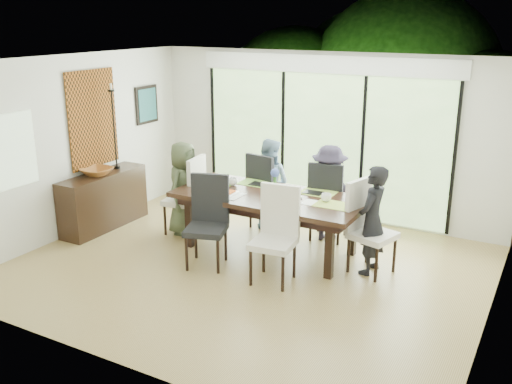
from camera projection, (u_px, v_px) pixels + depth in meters
The scene contains 62 objects.
floor at pixel (247, 269), 7.61m from camera, with size 6.00×5.00×0.01m, color olive.
ceiling at pixel (246, 61), 6.81m from camera, with size 6.00×5.00×0.01m, color white.
wall_back at pixel (323, 136), 9.31m from camera, with size 6.00×0.02×2.70m, color silver.
wall_front at pixel (108, 234), 5.11m from camera, with size 6.00×0.02×2.70m, color beige.
wall_left at pixel (74, 146), 8.60m from camera, with size 0.02×5.00×2.70m, color white.
wall_right at pixel (502, 208), 5.82m from camera, with size 0.02×5.00×2.70m, color white.
glass_doors at pixel (321, 145), 9.32m from camera, with size 4.20×0.02×2.30m, color #598C3F.
blinds_header at pixel (324, 64), 8.93m from camera, with size 4.40×0.06×0.28m, color white.
mullion_a at pixel (213, 133), 10.28m from camera, with size 0.05×0.04×2.30m, color black.
mullion_b at pixel (283, 141), 9.63m from camera, with size 0.05×0.04×2.30m, color black.
mullion_c at pixel (362, 150), 8.99m from camera, with size 0.05×0.04×2.30m, color black.
mullion_d at pixel (454, 160), 8.34m from camera, with size 0.05×0.04×2.30m, color black.
side_window at pixel (7, 152), 7.53m from camera, with size 0.02×0.90×1.00m, color #8CAD7F.
deck at pixel (339, 202), 10.47m from camera, with size 6.00×1.80×0.10m, color #513222.
rail_top at pixel (355, 161), 10.96m from camera, with size 6.00×0.08×0.06m, color brown.
foliage_left at pixel (294, 102), 12.36m from camera, with size 3.20×3.20×3.20m, color #14380F.
foliage_mid at pixel (403, 88), 11.74m from camera, with size 4.00×4.00×4.00m, color #14380F.
foliage_right at pixel (487, 128), 10.40m from camera, with size 2.80×2.80×2.80m, color #14380F.
foliage_far at pixel (367, 90), 12.84m from camera, with size 3.60×3.60×3.60m, color #14380F.
table_top at pixel (270, 197), 7.96m from camera, with size 2.68×1.23×0.07m, color black.
table_apron at pixel (270, 204), 7.99m from camera, with size 2.45×1.00×0.11m, color black.
table_leg_fl at pixel (190, 222), 8.22m from camera, with size 0.10×0.10×0.77m, color black.
table_leg_fr at pixel (329, 250), 7.23m from camera, with size 0.10×0.10×0.77m, color black.
table_leg_bl at pixel (221, 205), 8.94m from camera, with size 0.10×0.10×0.77m, color black.
table_leg_br at pixel (353, 229), 7.95m from camera, with size 0.10×0.10×0.77m, color black.
chair_left_end at pixel (183, 194), 8.71m from camera, with size 0.51×0.51×1.23m, color silver, non-canonical shape.
chair_right_end at pixel (373, 228), 7.32m from camera, with size 0.51×0.51×1.23m, color white, non-canonical shape.
chair_far_left at pixel (269, 190), 8.94m from camera, with size 0.51×0.51×1.23m, color black, non-canonical shape.
chair_far_right at pixel (329, 199), 8.47m from camera, with size 0.51×0.51×1.23m, color black, non-canonical shape.
chair_near_left at pixel (206, 223), 7.52m from camera, with size 0.51×0.51×1.23m, color black, non-canonical shape.
chair_near_right at pixel (273, 236), 7.06m from camera, with size 0.51×0.51×1.23m, color white, non-canonical shape.
person_left_end at pixel (184, 188), 8.67m from camera, with size 0.67×0.42×1.44m, color #444D33.
person_right_end at pixel (372, 220), 7.30m from camera, with size 0.67×0.42×1.44m, color black.
person_far_left at pixel (269, 184), 8.89m from camera, with size 0.67×0.42×1.44m, color #7492A8.
person_far_right at pixel (329, 193), 8.43m from camera, with size 0.67×0.42×1.44m, color #282233.
placemat_left at pixel (213, 185), 8.39m from camera, with size 0.49×0.36×0.01m, color #84C245.
placemat_right at pixel (334, 205), 7.51m from camera, with size 0.49×0.36×0.01m, color #92A43A.
placemat_far_l at pixel (256, 183), 8.49m from camera, with size 0.49×0.36×0.01m, color #7EB540.
placemat_far_r at pixel (318, 193), 8.03m from camera, with size 0.49×0.36×0.01m, color #9DBB42.
placemat_paper at pixel (225, 194), 7.95m from camera, with size 0.49×0.36×0.01m, color white.
tablet_far_l at pixel (260, 184), 8.40m from camera, with size 0.29×0.20×0.01m, color black.
tablet_far_r at pixel (313, 193), 8.01m from camera, with size 0.27×0.19×0.01m, color black.
papers at pixel (315, 203), 7.59m from camera, with size 0.33×0.25×0.00m, color white.
platter_base at pixel (225, 193), 7.95m from camera, with size 0.29×0.29×0.03m, color white.
platter_snacks at pixel (225, 192), 7.94m from camera, with size 0.22×0.22×0.02m, color #D55619.
vase at pixel (275, 190), 7.95m from camera, with size 0.09×0.09×0.13m, color silver.
hyacinth_stems at pixel (275, 181), 7.91m from camera, with size 0.04×0.04×0.18m, color #337226.
hyacinth_blooms at pixel (275, 173), 7.88m from camera, with size 0.12×0.12×0.12m, color #4961B8.
laptop at pixel (215, 187), 8.26m from camera, with size 0.37×0.24×0.03m, color silver.
cup_a at pixel (233, 182), 8.38m from camera, with size 0.14×0.14×0.11m, color white.
cup_b at pixel (276, 195), 7.78m from camera, with size 0.11×0.11×0.10m, color white.
cup_c at pixel (326, 198), 7.65m from camera, with size 0.14×0.14×0.11m, color white.
book at pixel (288, 196), 7.87m from camera, with size 0.18×0.25×0.02m, color white.
sideboard at pixel (104, 200), 8.98m from camera, with size 0.44×1.56×0.88m, color black.
bowl at pixel (97, 171), 8.75m from camera, with size 0.47×0.47×0.11m, color brown.
candlestick_base at pixel (117, 167), 9.14m from camera, with size 0.10×0.10×0.04m, color black.
candlestick_shaft at pixel (114, 129), 8.96m from camera, with size 0.02×0.02×1.22m, color black.
candlestick_pan at pixel (111, 91), 8.78m from camera, with size 0.10×0.10×0.03m, color black.
candle at pixel (111, 87), 8.76m from camera, with size 0.04×0.04×0.10m, color silver.
tapestry at pixel (93, 119), 8.81m from camera, with size 0.02×1.00×1.50m, color #8F4814.
art_frame at pixel (147, 105), 9.88m from camera, with size 0.03×0.55×0.65m, color black.
art_canvas at pixel (148, 105), 9.87m from camera, with size 0.01×0.45×0.55m, color #194C50.
Camera 1 is at (3.47, -6.04, 3.23)m, focal length 40.00 mm.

